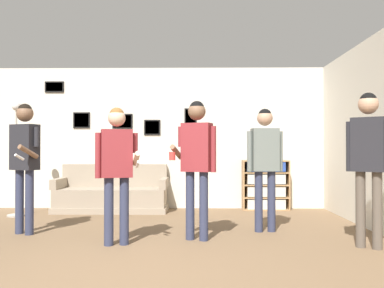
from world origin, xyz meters
name	(u,v)px	position (x,y,z in m)	size (l,w,h in m)	color
ground_plane	(109,284)	(0.00, 0.00, 0.00)	(20.00, 20.00, 0.00)	brown
wall_back	(159,138)	(-0.01, 4.63, 1.35)	(8.69, 0.08, 2.70)	silver
wall_right	(375,133)	(3.18, 2.30, 1.35)	(0.06, 7.00, 2.70)	silver
couch	(112,196)	(-0.83, 4.21, 0.28)	(2.03, 0.80, 0.85)	gray
bookshelf	(266,185)	(2.01, 4.41, 0.46)	(0.86, 0.30, 0.92)	#A87F51
floor_lamp	(16,157)	(-2.33, 3.57, 1.00)	(0.28, 0.28, 1.93)	#ADA89E
person_player_foreground_left	(25,153)	(-1.57, 2.06, 1.08)	(0.46, 0.59, 1.74)	#2D334C
person_player_foreground_center	(117,161)	(-0.21, 1.43, 0.99)	(0.56, 0.42, 1.63)	#2D334C
person_watcher_holding_cup	(197,154)	(0.73, 1.72, 1.07)	(0.57, 0.39, 1.73)	#2D334C
person_spectator_near_bookshelf	(265,156)	(1.67, 2.29, 1.04)	(0.50, 0.24, 1.69)	#2D334C
person_spectator_far_right	(368,151)	(2.70, 1.32, 1.11)	(0.43, 0.37, 1.78)	brown
drinking_cup	(259,157)	(1.88, 4.41, 0.98)	(0.08, 0.08, 0.11)	blue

